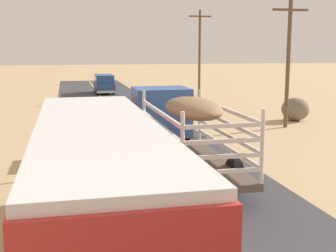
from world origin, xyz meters
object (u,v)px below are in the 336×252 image
(bus, at_px, (98,190))
(boulder_near_shoulder, at_px, (295,109))
(car_far, at_px, (104,83))
(power_pole_mid, at_px, (288,60))
(power_pole_far, at_px, (200,51))
(livestock_truck, at_px, (172,119))

(bus, bearing_deg, boulder_near_shoulder, 51.14)
(car_far, height_order, boulder_near_shoulder, car_far)
(power_pole_mid, xyz_separation_m, boulder_near_shoulder, (1.79, 2.16, -3.28))
(bus, relative_size, power_pole_far, 1.21)
(power_pole_far, distance_m, boulder_near_shoulder, 16.56)
(livestock_truck, relative_size, car_far, 2.10)
(livestock_truck, height_order, power_pole_far, power_pole_far)
(bus, height_order, car_far, bus)
(livestock_truck, height_order, bus, bus)
(boulder_near_shoulder, bearing_deg, power_pole_mid, -129.61)
(livestock_truck, xyz_separation_m, bus, (-3.68, -8.77, -0.04))
(bus, relative_size, car_far, 2.16)
(car_far, distance_m, boulder_near_shoulder, 23.11)
(power_pole_mid, bearing_deg, boulder_near_shoulder, 50.39)
(bus, xyz_separation_m, boulder_near_shoulder, (14.04, 17.43, -0.99))
(livestock_truck, height_order, boulder_near_shoulder, livestock_truck)
(car_far, relative_size, power_pole_mid, 0.62)
(livestock_truck, relative_size, power_pole_mid, 1.29)
(bus, distance_m, car_far, 38.04)
(bus, distance_m, boulder_near_shoulder, 22.41)
(livestock_truck, xyz_separation_m, car_far, (-0.38, 29.12, -0.70))
(bus, bearing_deg, power_pole_mid, 51.25)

